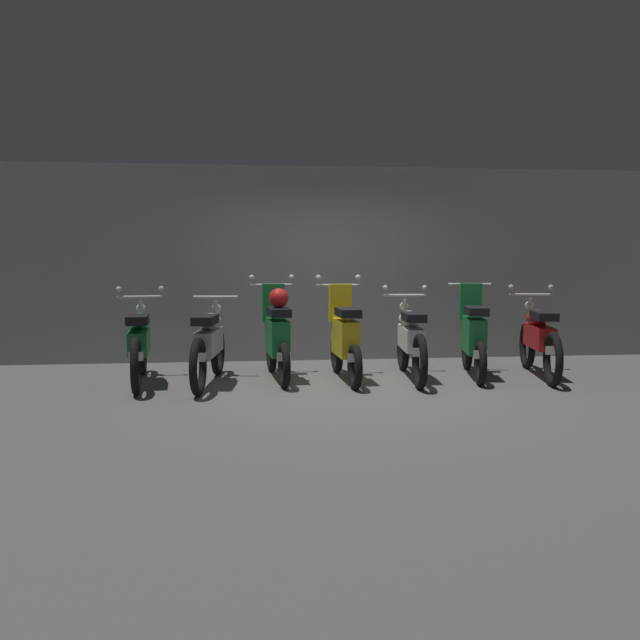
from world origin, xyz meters
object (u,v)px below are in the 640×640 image
object	(u,v)px
motorbike_slot_2	(277,334)
motorbike_slot_5	(473,335)
motorbike_slot_0	(139,343)
motorbike_slot_3	(345,338)
motorbike_slot_6	(539,338)
motorbike_slot_4	(411,340)
motorbike_slot_1	(209,344)

from	to	relation	value
motorbike_slot_2	motorbike_slot_5	distance (m)	2.49
motorbike_slot_0	motorbike_slot_3	bearing A→B (deg)	-0.63
motorbike_slot_2	motorbike_slot_6	size ratio (longest dim) A/B	0.87
motorbike_slot_3	motorbike_slot_4	world-z (taller)	motorbike_slot_3
motorbike_slot_2	motorbike_slot_0	bearing A→B (deg)	-175.83
motorbike_slot_2	motorbike_slot_3	size ratio (longest dim) A/B	1.00
motorbike_slot_3	motorbike_slot_5	size ratio (longest dim) A/B	1.01
motorbike_slot_3	motorbike_slot_6	world-z (taller)	motorbike_slot_3
motorbike_slot_6	motorbike_slot_4	bearing A→B (deg)	178.89
motorbike_slot_0	motorbike_slot_1	size ratio (longest dim) A/B	1.00
motorbike_slot_5	motorbike_slot_6	world-z (taller)	motorbike_slot_5
motorbike_slot_1	motorbike_slot_2	size ratio (longest dim) A/B	1.16
motorbike_slot_3	motorbike_slot_4	distance (m)	0.83
motorbike_slot_0	motorbike_slot_6	distance (m)	4.97
motorbike_slot_5	motorbike_slot_3	bearing A→B (deg)	-177.54
motorbike_slot_2	motorbike_slot_3	xyz separation A→B (m)	(0.83, -0.15, -0.04)
motorbike_slot_4	motorbike_slot_5	distance (m)	0.84
motorbike_slot_2	motorbike_slot_6	bearing A→B (deg)	-3.15
motorbike_slot_2	motorbike_slot_5	bearing A→B (deg)	-1.76
motorbike_slot_0	motorbike_slot_4	xyz separation A→B (m)	(3.31, -0.03, 0.00)
motorbike_slot_4	motorbike_slot_6	size ratio (longest dim) A/B	1.01
motorbike_slot_1	motorbike_slot_6	xyz separation A→B (m)	(4.13, 0.07, 0.00)
motorbike_slot_4	motorbike_slot_5	world-z (taller)	motorbike_slot_5
motorbike_slot_0	motorbike_slot_2	distance (m)	1.66
motorbike_slot_0	motorbike_slot_5	distance (m)	4.14
motorbike_slot_2	motorbike_slot_6	world-z (taller)	motorbike_slot_2
motorbike_slot_3	motorbike_slot_6	distance (m)	2.49
motorbike_slot_3	motorbike_slot_6	bearing A→B (deg)	-0.79
motorbike_slot_0	motorbike_slot_6	world-z (taller)	same
motorbike_slot_0	motorbike_slot_2	size ratio (longest dim) A/B	1.16
motorbike_slot_4	motorbike_slot_0	bearing A→B (deg)	179.48
motorbike_slot_1	motorbike_slot_4	size ratio (longest dim) A/B	1.00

